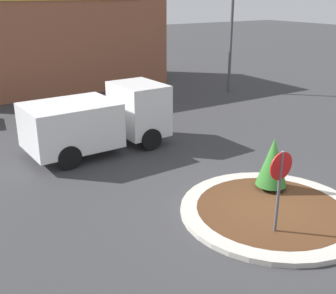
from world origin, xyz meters
The scene contains 7 objects.
ground_plane centered at (0.00, 0.00, 0.00)m, with size 120.00×120.00×0.00m, color #38383A.
traffic_island centered at (0.00, 0.00, 0.07)m, with size 4.71×4.71×0.13m.
stop_sign centered at (-0.71, -0.82, 1.46)m, with size 0.66×0.07×2.13m.
island_shrub centered at (0.86, 0.89, 0.96)m, with size 0.87×0.87×1.51m.
utility_truck centered at (-1.83, 6.74, 1.16)m, with size 5.13×2.51×2.24m.
storefront_building centered at (0.44, 18.49, 3.14)m, with size 12.15×6.07×6.28m.
light_pole centered at (8.34, 11.66, 3.52)m, with size 0.70×0.30×5.95m.
Camera 1 is at (-7.42, -6.75, 5.39)m, focal length 45.00 mm.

